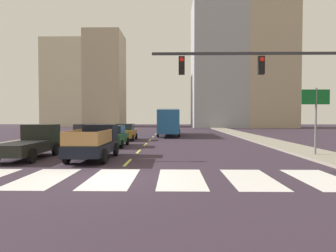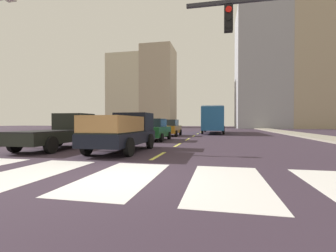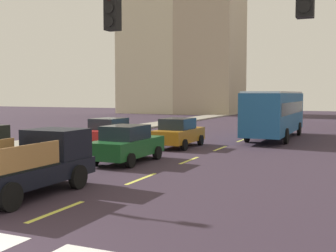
% 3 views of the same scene
% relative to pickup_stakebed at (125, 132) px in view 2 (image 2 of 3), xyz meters
% --- Properties ---
extents(ground_plane, '(160.00, 160.00, 0.00)m').
position_rel_pickup_stakebed_xyz_m(ground_plane, '(2.12, -5.50, -0.94)').
color(ground_plane, '#342835').
extents(sidewalk_right, '(2.86, 110.00, 0.15)m').
position_rel_pickup_stakebed_xyz_m(sidewalk_right, '(13.66, 12.50, -0.86)').
color(sidewalk_right, gray).
rests_on(sidewalk_right, ground).
extents(sidewalk_left, '(2.86, 110.00, 0.15)m').
position_rel_pickup_stakebed_xyz_m(sidewalk_left, '(-9.42, 12.50, -0.86)').
color(sidewalk_left, gray).
rests_on(sidewalk_left, ground).
extents(crosswalk_stripe_2, '(1.80, 3.94, 0.01)m').
position_rel_pickup_stakebed_xyz_m(crosswalk_stripe_2, '(-0.62, -5.50, -0.93)').
color(crosswalk_stripe_2, silver).
rests_on(crosswalk_stripe_2, ground).
extents(crosswalk_stripe_3, '(1.80, 3.94, 0.01)m').
position_rel_pickup_stakebed_xyz_m(crosswalk_stripe_3, '(2.12, -5.50, -0.93)').
color(crosswalk_stripe_3, silver).
rests_on(crosswalk_stripe_3, ground).
extents(crosswalk_stripe_4, '(1.80, 3.94, 0.01)m').
position_rel_pickup_stakebed_xyz_m(crosswalk_stripe_4, '(4.87, -5.50, -0.93)').
color(crosswalk_stripe_4, silver).
rests_on(crosswalk_stripe_4, ground).
extents(lane_dash_0, '(0.16, 2.40, 0.01)m').
position_rel_pickup_stakebed_xyz_m(lane_dash_0, '(2.12, -1.50, -0.93)').
color(lane_dash_0, '#D7D44E').
rests_on(lane_dash_0, ground).
extents(lane_dash_1, '(0.16, 2.40, 0.01)m').
position_rel_pickup_stakebed_xyz_m(lane_dash_1, '(2.12, 3.50, -0.93)').
color(lane_dash_1, '#D7D44E').
rests_on(lane_dash_1, ground).
extents(lane_dash_2, '(0.16, 2.40, 0.01)m').
position_rel_pickup_stakebed_xyz_m(lane_dash_2, '(2.12, 8.50, -0.93)').
color(lane_dash_2, '#D7D44E').
rests_on(lane_dash_2, ground).
extents(lane_dash_3, '(0.16, 2.40, 0.01)m').
position_rel_pickup_stakebed_xyz_m(lane_dash_3, '(2.12, 13.50, -0.93)').
color(lane_dash_3, '#D7D44E').
rests_on(lane_dash_3, ground).
extents(lane_dash_4, '(0.16, 2.40, 0.01)m').
position_rel_pickup_stakebed_xyz_m(lane_dash_4, '(2.12, 18.50, -0.93)').
color(lane_dash_4, '#D7D44E').
rests_on(lane_dash_4, ground).
extents(lane_dash_5, '(0.16, 2.40, 0.01)m').
position_rel_pickup_stakebed_xyz_m(lane_dash_5, '(2.12, 23.50, -0.93)').
color(lane_dash_5, '#D7D44E').
rests_on(lane_dash_5, ground).
extents(lane_dash_6, '(0.16, 2.40, 0.01)m').
position_rel_pickup_stakebed_xyz_m(lane_dash_6, '(2.12, 28.50, -0.93)').
color(lane_dash_6, '#D7D44E').
rests_on(lane_dash_6, ground).
extents(lane_dash_7, '(0.16, 2.40, 0.01)m').
position_rel_pickup_stakebed_xyz_m(lane_dash_7, '(2.12, 33.50, -0.93)').
color(lane_dash_7, '#D7D44E').
rests_on(lane_dash_7, ground).
extents(pickup_stakebed, '(2.18, 5.20, 1.96)m').
position_rel_pickup_stakebed_xyz_m(pickup_stakebed, '(0.00, 0.00, 0.00)').
color(pickup_stakebed, black).
rests_on(pickup_stakebed, ground).
extents(pickup_dark, '(2.18, 5.20, 1.96)m').
position_rel_pickup_stakebed_xyz_m(pickup_dark, '(-3.86, 0.22, -0.02)').
color(pickup_dark, black).
rests_on(pickup_dark, ground).
extents(city_bus, '(2.72, 10.80, 3.32)m').
position_rel_pickup_stakebed_xyz_m(city_bus, '(4.01, 20.36, 1.02)').
color(city_bus, '#205891').
rests_on(city_bus, ground).
extents(sedan_far, '(2.02, 4.40, 1.72)m').
position_rel_pickup_stakebed_xyz_m(sedan_far, '(-4.16, 11.66, -0.08)').
color(sedan_far, red).
rests_on(sedan_far, ground).
extents(sedan_near_left, '(2.02, 4.40, 1.72)m').
position_rel_pickup_stakebed_xyz_m(sedan_near_left, '(-0.36, 13.16, -0.08)').
color(sedan_near_left, '#AA6B18').
rests_on(sedan_near_left, ground).
extents(sedan_near_right, '(2.02, 4.40, 1.72)m').
position_rel_pickup_stakebed_xyz_m(sedan_near_right, '(-0.32, 6.80, -0.08)').
color(sedan_near_right, '#195124').
rests_on(sedan_near_right, ground).
extents(block_mid_left, '(8.84, 10.35, 23.19)m').
position_rel_pickup_stakebed_xyz_m(block_mid_left, '(-12.48, 56.33, 10.66)').
color(block_mid_left, tan).
rests_on(block_mid_left, ground).
extents(block_mid_right, '(10.46, 11.07, 21.18)m').
position_rel_pickup_stakebed_xyz_m(block_mid_right, '(-21.84, 56.77, 9.65)').
color(block_mid_right, beige).
rests_on(block_mid_right, ground).
extents(block_low_left, '(11.38, 11.63, 27.88)m').
position_rel_pickup_stakebed_xyz_m(block_low_left, '(14.59, 48.99, 13.01)').
color(block_low_left, '#9798A0').
rests_on(block_low_left, ground).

